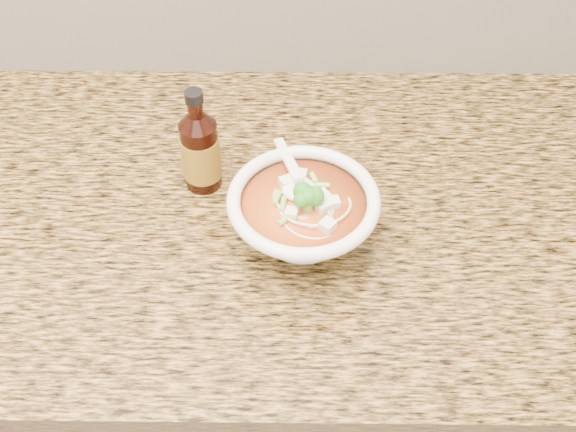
{
  "coord_description": "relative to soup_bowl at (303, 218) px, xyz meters",
  "views": [
    {
      "loc": [
        0.32,
        0.97,
        1.65
      ],
      "look_at": [
        0.31,
        1.6,
        0.95
      ],
      "focal_mm": 45.0,
      "sensor_mm": 36.0,
      "label": 1
    }
  ],
  "objects": [
    {
      "name": "cabinet",
      "position": [
        -0.33,
        0.07,
        -0.52
      ],
      "size": [
        4.0,
        0.65,
        0.86
      ],
      "primitive_type": "cube",
      "color": "black",
      "rests_on": "ground"
    },
    {
      "name": "hot_sauce_bottle",
      "position": [
        -0.14,
        0.11,
        0.02
      ],
      "size": [
        0.07,
        0.07,
        0.17
      ],
      "rotation": [
        0.0,
        0.0,
        -0.35
      ],
      "color": "#320E06",
      "rests_on": "counter_slab"
    },
    {
      "name": "counter_slab",
      "position": [
        -0.33,
        0.07,
        -0.07
      ],
      "size": [
        4.0,
        0.68,
        0.04
      ],
      "primitive_type": "cube",
      "color": "#A3753B",
      "rests_on": "cabinet"
    },
    {
      "name": "soup_bowl",
      "position": [
        0.0,
        0.0,
        0.0
      ],
      "size": [
        0.2,
        0.22,
        0.11
      ],
      "rotation": [
        0.0,
        0.0,
        0.03
      ],
      "color": "white",
      "rests_on": "counter_slab"
    }
  ]
}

